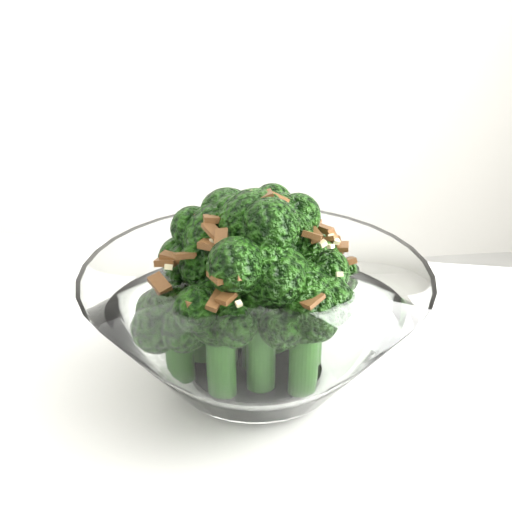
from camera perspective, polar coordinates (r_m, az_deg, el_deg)
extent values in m
cylinder|color=white|center=(0.48, 0.00, -9.54)|extent=(0.09, 0.09, 0.01)
cylinder|color=#225215|center=(0.44, 0.41, -6.72)|extent=(0.02, 0.02, 0.07)
sphere|color=#1B480D|center=(0.41, 0.43, -1.19)|extent=(0.05, 0.05, 0.05)
cylinder|color=#225215|center=(0.47, -4.44, -5.27)|extent=(0.02, 0.02, 0.05)
sphere|color=#1B480D|center=(0.45, -4.61, -1.06)|extent=(0.05, 0.05, 0.05)
cylinder|color=#225215|center=(0.47, 4.28, -5.51)|extent=(0.02, 0.02, 0.06)
sphere|color=#1B480D|center=(0.45, 4.44, -1.14)|extent=(0.04, 0.04, 0.04)
cylinder|color=#225215|center=(0.50, 4.72, -4.43)|extent=(0.02, 0.02, 0.04)
sphere|color=#1B480D|center=(0.48, 4.85, -1.27)|extent=(0.04, 0.04, 0.04)
cylinder|color=#225215|center=(0.46, 0.00, -4.36)|extent=(0.02, 0.02, 0.08)
sphere|color=#1B480D|center=(0.43, 0.00, 2.03)|extent=(0.05, 0.05, 0.05)
cylinder|color=#225215|center=(0.47, -2.60, -4.42)|extent=(0.02, 0.02, 0.07)
sphere|color=#1B480D|center=(0.44, -2.73, 1.18)|extent=(0.05, 0.05, 0.05)
cylinder|color=#225215|center=(0.48, 1.50, -3.41)|extent=(0.02, 0.02, 0.08)
sphere|color=#1B480D|center=(0.45, 1.57, 2.22)|extent=(0.05, 0.05, 0.05)
cylinder|color=#225215|center=(0.44, -2.79, -8.50)|extent=(0.02, 0.02, 0.05)
sphere|color=#1B480D|center=(0.42, -2.90, -4.49)|extent=(0.04, 0.04, 0.04)
cylinder|color=#225215|center=(0.46, -6.14, -7.79)|extent=(0.02, 0.02, 0.04)
sphere|color=#1B480D|center=(0.44, -6.32, -4.49)|extent=(0.04, 0.04, 0.04)
cylinder|color=#225215|center=(0.44, 3.84, -8.29)|extent=(0.02, 0.02, 0.05)
sphere|color=#1B480D|center=(0.42, 3.99, -4.10)|extent=(0.04, 0.04, 0.04)
cylinder|color=#225215|center=(0.51, -0.07, -3.78)|extent=(0.02, 0.02, 0.04)
sphere|color=#1B480D|center=(0.49, -0.07, -0.53)|extent=(0.04, 0.04, 0.04)
cube|color=brown|center=(0.41, -3.71, 0.86)|extent=(0.02, 0.01, 0.00)
cube|color=brown|center=(0.44, -0.57, 4.54)|extent=(0.01, 0.02, 0.01)
cube|color=brown|center=(0.40, -2.84, -1.11)|extent=(0.01, 0.02, 0.01)
cube|color=brown|center=(0.44, 4.62, 1.70)|extent=(0.01, 0.02, 0.01)
cube|color=brown|center=(0.45, -5.60, 1.29)|extent=(0.01, 0.02, 0.01)
cube|color=brown|center=(0.42, 0.85, 4.88)|extent=(0.01, 0.02, 0.01)
cube|color=brown|center=(0.46, 5.31, 2.23)|extent=(0.01, 0.02, 0.01)
cube|color=brown|center=(0.45, 6.91, 0.75)|extent=(0.01, 0.02, 0.01)
cube|color=brown|center=(0.43, -7.23, -0.52)|extent=(0.01, 0.01, 0.01)
cube|color=brown|center=(0.39, -2.38, -3.31)|extent=(0.01, 0.01, 0.01)
cube|color=brown|center=(0.47, 4.55, 2.61)|extent=(0.01, 0.01, 0.00)
cube|color=brown|center=(0.42, 1.61, 4.51)|extent=(0.02, 0.01, 0.01)
cube|color=brown|center=(0.42, -7.72, -2.22)|extent=(0.01, 0.02, 0.01)
cube|color=brown|center=(0.47, 6.54, 0.77)|extent=(0.01, 0.01, 0.01)
cube|color=brown|center=(0.48, 5.87, 1.59)|extent=(0.01, 0.02, 0.01)
cube|color=brown|center=(0.42, -3.50, 2.04)|extent=(0.01, 0.02, 0.01)
cube|color=brown|center=(0.44, -4.06, 2.81)|extent=(0.02, 0.01, 0.01)
cube|color=brown|center=(0.39, -2.99, -1.66)|extent=(0.01, 0.02, 0.00)
cube|color=brown|center=(0.42, -3.22, 2.98)|extent=(0.02, 0.01, 0.01)
cube|color=brown|center=(0.45, -3.66, 2.98)|extent=(0.01, 0.02, 0.01)
cube|color=brown|center=(0.41, -2.78, 1.48)|extent=(0.01, 0.02, 0.01)
cube|color=brown|center=(0.42, -5.73, 0.04)|extent=(0.01, 0.01, 0.01)
cube|color=brown|center=(0.46, 1.14, 3.91)|extent=(0.01, 0.01, 0.01)
cube|color=brown|center=(0.40, 4.55, -3.54)|extent=(0.02, 0.01, 0.01)
cube|color=brown|center=(0.41, -3.71, 0.95)|extent=(0.01, 0.02, 0.01)
cube|color=brown|center=(0.43, 4.50, 1.62)|extent=(0.01, 0.01, 0.01)
cube|color=brown|center=(0.45, 5.50, 1.30)|extent=(0.02, 0.01, 0.01)
cube|color=brown|center=(0.43, -6.65, -0.11)|extent=(0.02, 0.01, 0.01)
cube|color=brown|center=(0.39, -1.44, -1.66)|extent=(0.01, 0.01, 0.01)
cube|color=brown|center=(0.49, -3.48, 2.01)|extent=(0.01, 0.01, 0.01)
cube|color=brown|center=(0.39, -3.23, -3.57)|extent=(0.01, 0.02, 0.01)
cube|color=brown|center=(0.43, -1.78, 3.82)|extent=(0.01, 0.02, 0.01)
cube|color=brown|center=(0.45, 6.11, 1.58)|extent=(0.01, 0.01, 0.01)
cube|color=brown|center=(0.45, 3.73, 3.37)|extent=(0.01, 0.01, 0.01)
cube|color=brown|center=(0.44, 7.49, -0.40)|extent=(0.01, 0.01, 0.01)
cube|color=brown|center=(0.40, -4.94, -3.65)|extent=(0.01, 0.01, 0.00)
cube|color=brown|center=(0.48, -3.86, 2.74)|extent=(0.02, 0.02, 0.00)
cube|color=beige|center=(0.41, 0.66, 3.73)|extent=(0.01, 0.01, 0.00)
cube|color=beige|center=(0.44, -0.58, 4.94)|extent=(0.00, 0.01, 0.00)
cube|color=beige|center=(0.46, 2.76, 3.22)|extent=(0.01, 0.01, 0.01)
cube|color=beige|center=(0.43, 6.00, 0.77)|extent=(0.00, 0.01, 0.00)
cube|color=beige|center=(0.42, 0.13, 4.69)|extent=(0.01, 0.01, 0.00)
cube|color=beige|center=(0.47, 2.23, 2.87)|extent=(0.01, 0.01, 0.01)
cube|color=beige|center=(0.41, -3.42, 1.23)|extent=(0.01, 0.01, 0.00)
cube|color=beige|center=(0.46, -1.63, 3.58)|extent=(0.00, 0.01, 0.00)
cube|color=beige|center=(0.45, 6.07, 1.49)|extent=(0.00, 0.00, 0.00)
cube|color=beige|center=(0.45, -5.07, 2.20)|extent=(0.01, 0.01, 0.01)
cube|color=beige|center=(0.45, -2.68, 3.54)|extent=(0.01, 0.01, 0.00)
cube|color=beige|center=(0.40, 1.22, -0.90)|extent=(0.00, 0.01, 0.00)
cube|color=beige|center=(0.42, -7.00, -0.88)|extent=(0.01, 0.01, 0.01)
cube|color=beige|center=(0.42, -3.85, 1.95)|extent=(0.00, 0.00, 0.00)
cube|color=beige|center=(0.46, -5.14, 2.39)|extent=(0.00, 0.00, 0.00)
cube|color=beige|center=(0.48, -2.72, 2.85)|extent=(0.00, 0.00, 0.00)
cube|color=beige|center=(0.49, -0.89, 3.12)|extent=(0.01, 0.01, 0.00)
cube|color=beige|center=(0.47, 3.81, 2.59)|extent=(0.01, 0.01, 0.00)
cube|color=beige|center=(0.42, 6.69, -1.46)|extent=(0.00, 0.00, 0.00)
cube|color=beige|center=(0.42, -0.46, 5.10)|extent=(0.00, 0.00, 0.00)
cube|color=beige|center=(0.40, 1.58, -1.95)|extent=(0.01, 0.01, 0.01)
cube|color=beige|center=(0.39, -1.39, -3.83)|extent=(0.00, 0.00, 0.00)
cube|color=beige|center=(0.48, -2.26, 3.01)|extent=(0.01, 0.01, 0.01)
cube|color=beige|center=(0.47, -4.86, 1.89)|extent=(0.00, 0.00, 0.00)
cube|color=beige|center=(0.42, 2.81, 2.53)|extent=(0.00, 0.01, 0.00)
cube|color=beige|center=(0.44, 6.43, 1.17)|extent=(0.00, 0.00, 0.00)
cube|color=beige|center=(0.42, 5.39, 1.00)|extent=(0.01, 0.01, 0.00)
cube|color=beige|center=(0.40, 2.06, -1.69)|extent=(0.01, 0.01, 0.01)
cube|color=beige|center=(0.40, -2.88, -1.24)|extent=(0.01, 0.01, 0.01)
cube|color=beige|center=(0.46, 5.11, 1.98)|extent=(0.00, 0.01, 0.00)
cube|color=beige|center=(0.46, -5.24, 2.26)|extent=(0.01, 0.01, 0.01)
cube|color=beige|center=(0.44, -1.81, 4.12)|extent=(0.01, 0.01, 0.00)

